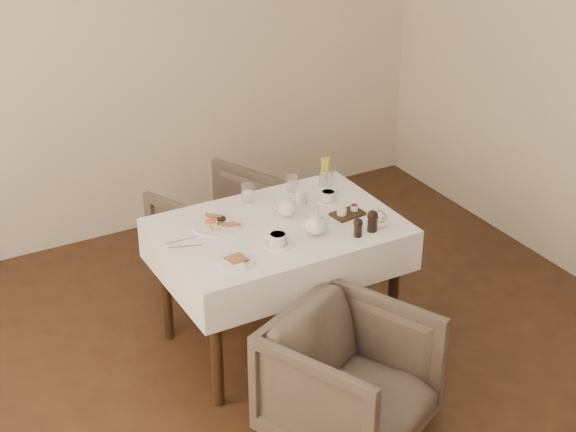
{
  "coord_description": "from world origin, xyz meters",
  "views": [
    {
      "loc": [
        -1.76,
        -2.89,
        2.98
      ],
      "look_at": [
        0.27,
        0.75,
        0.82
      ],
      "focal_mm": 55.0,
      "sensor_mm": 36.0,
      "label": 1
    }
  ],
  "objects_px": {
    "table": "(278,244)",
    "armchair_far": "(222,230)",
    "teapot_centre": "(287,207)",
    "breakfast_plate": "(215,224)",
    "armchair_near": "(350,380)"
  },
  "relations": [
    {
      "from": "table",
      "to": "armchair_far",
      "type": "distance_m",
      "value": 0.89
    },
    {
      "from": "table",
      "to": "armchair_far",
      "type": "xyz_separation_m",
      "value": [
        0.04,
        0.83,
        -0.32
      ]
    },
    {
      "from": "armchair_far",
      "to": "breakfast_plate",
      "type": "xyz_separation_m",
      "value": [
        -0.34,
        -0.68,
        0.44
      ]
    },
    {
      "from": "breakfast_plate",
      "to": "teapot_centre",
      "type": "relative_size",
      "value": 1.74
    },
    {
      "from": "table",
      "to": "breakfast_plate",
      "type": "xyz_separation_m",
      "value": [
        -0.3,
        0.15,
        0.13
      ]
    },
    {
      "from": "armchair_near",
      "to": "breakfast_plate",
      "type": "xyz_separation_m",
      "value": [
        -0.23,
        1.0,
        0.44
      ]
    },
    {
      "from": "armchair_far",
      "to": "armchair_near",
      "type": "bearing_deg",
      "value": 62.14
    },
    {
      "from": "table",
      "to": "teapot_centre",
      "type": "height_order",
      "value": "teapot_centre"
    },
    {
      "from": "armchair_near",
      "to": "armchair_far",
      "type": "height_order",
      "value": "armchair_near"
    },
    {
      "from": "table",
      "to": "armchair_far",
      "type": "height_order",
      "value": "table"
    },
    {
      "from": "armchair_far",
      "to": "teapot_centre",
      "type": "relative_size",
      "value": 4.73
    },
    {
      "from": "armchair_near",
      "to": "armchair_far",
      "type": "xyz_separation_m",
      "value": [
        0.11,
        1.68,
        -0.0
      ]
    },
    {
      "from": "armchair_near",
      "to": "armchair_far",
      "type": "distance_m",
      "value": 1.69
    },
    {
      "from": "table",
      "to": "armchair_near",
      "type": "height_order",
      "value": "table"
    },
    {
      "from": "armchair_near",
      "to": "teapot_centre",
      "type": "bearing_deg",
      "value": 55.25
    }
  ]
}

